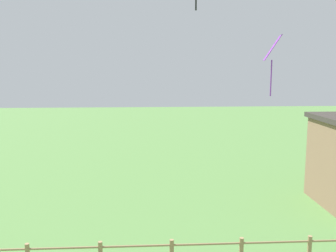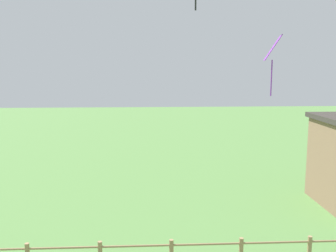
{
  "view_description": "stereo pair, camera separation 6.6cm",
  "coord_description": "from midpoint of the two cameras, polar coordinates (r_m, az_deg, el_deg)",
  "views": [
    {
      "loc": [
        -0.78,
        -3.24,
        6.66
      ],
      "look_at": [
        0.0,
        9.96,
        4.58
      ],
      "focal_mm": 40.0,
      "sensor_mm": 36.0,
      "label": 1
    },
    {
      "loc": [
        -0.71,
        -3.25,
        6.66
      ],
      "look_at": [
        0.0,
        9.96,
        4.58
      ],
      "focal_mm": 40.0,
      "sensor_mm": 36.0,
      "label": 2
    }
  ],
  "objects": [
    {
      "name": "kite_purple_streamer",
      "position": [
        15.44,
        15.46,
        10.72
      ],
      "size": [
        0.8,
        0.95,
        2.38
      ],
      "color": "purple"
    }
  ]
}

